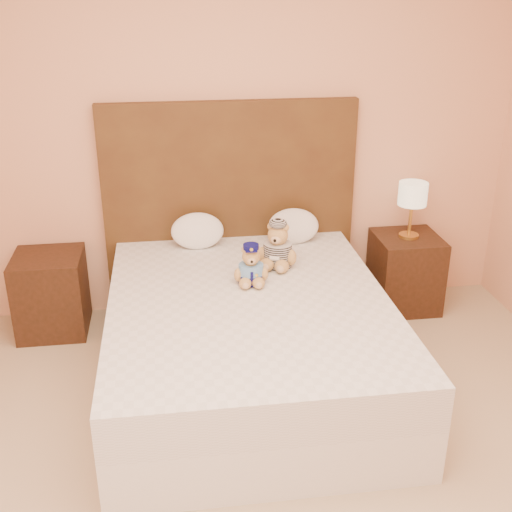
{
  "coord_description": "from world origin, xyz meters",
  "views": [
    {
      "loc": [
        -0.42,
        -2.05,
        2.22
      ],
      "look_at": [
        0.07,
        1.45,
        0.71
      ],
      "focal_mm": 45.0,
      "sensor_mm": 36.0,
      "label": 1
    }
  ],
  "objects_px": {
    "nightstand_left": "(51,293)",
    "nightstand_right": "(405,272)",
    "lamp": "(413,197)",
    "pillow_right": "(294,225)",
    "teddy_police": "(251,264)",
    "teddy_prisoner": "(278,245)",
    "bed": "(249,340)",
    "pillow_left": "(197,229)"
  },
  "relations": [
    {
      "from": "nightstand_left",
      "to": "pillow_right",
      "type": "bearing_deg",
      "value": 1.03
    },
    {
      "from": "bed",
      "to": "teddy_police",
      "type": "distance_m",
      "value": 0.45
    },
    {
      "from": "teddy_prisoner",
      "to": "lamp",
      "type": "bearing_deg",
      "value": 43.77
    },
    {
      "from": "nightstand_left",
      "to": "teddy_police",
      "type": "relative_size",
      "value": 2.2
    },
    {
      "from": "bed",
      "to": "lamp",
      "type": "height_order",
      "value": "lamp"
    },
    {
      "from": "nightstand_right",
      "to": "lamp",
      "type": "relative_size",
      "value": 1.38
    },
    {
      "from": "pillow_right",
      "to": "teddy_prisoner",
      "type": "bearing_deg",
      "value": -114.23
    },
    {
      "from": "bed",
      "to": "nightstand_right",
      "type": "height_order",
      "value": "same"
    },
    {
      "from": "nightstand_left",
      "to": "nightstand_right",
      "type": "xyz_separation_m",
      "value": [
        2.5,
        0.0,
        0.0
      ]
    },
    {
      "from": "lamp",
      "to": "pillow_right",
      "type": "xyz_separation_m",
      "value": [
        -0.83,
        0.03,
        -0.17
      ]
    },
    {
      "from": "pillow_left",
      "to": "nightstand_left",
      "type": "bearing_deg",
      "value": -178.29
    },
    {
      "from": "nightstand_left",
      "to": "pillow_right",
      "type": "xyz_separation_m",
      "value": [
        1.67,
        0.03,
        0.4
      ]
    },
    {
      "from": "nightstand_right",
      "to": "teddy_prisoner",
      "type": "bearing_deg",
      "value": -159.76
    },
    {
      "from": "teddy_police",
      "to": "teddy_prisoner",
      "type": "height_order",
      "value": "teddy_prisoner"
    },
    {
      "from": "nightstand_right",
      "to": "pillow_right",
      "type": "relative_size",
      "value": 1.55
    },
    {
      "from": "lamp",
      "to": "teddy_police",
      "type": "relative_size",
      "value": 1.6
    },
    {
      "from": "nightstand_left",
      "to": "pillow_left",
      "type": "height_order",
      "value": "pillow_left"
    },
    {
      "from": "bed",
      "to": "lamp",
      "type": "bearing_deg",
      "value": 32.62
    },
    {
      "from": "teddy_police",
      "to": "pillow_right",
      "type": "height_order",
      "value": "same"
    },
    {
      "from": "teddy_police",
      "to": "teddy_prisoner",
      "type": "xyz_separation_m",
      "value": [
        0.2,
        0.22,
        0.02
      ]
    },
    {
      "from": "nightstand_left",
      "to": "pillow_right",
      "type": "distance_m",
      "value": 1.72
    },
    {
      "from": "bed",
      "to": "nightstand_left",
      "type": "bearing_deg",
      "value": 147.38
    },
    {
      "from": "nightstand_left",
      "to": "teddy_police",
      "type": "height_order",
      "value": "teddy_police"
    },
    {
      "from": "nightstand_left",
      "to": "teddy_prisoner",
      "type": "xyz_separation_m",
      "value": [
        1.49,
        -0.37,
        0.42
      ]
    },
    {
      "from": "lamp",
      "to": "pillow_right",
      "type": "height_order",
      "value": "lamp"
    },
    {
      "from": "nightstand_right",
      "to": "teddy_police",
      "type": "xyz_separation_m",
      "value": [
        -1.21,
        -0.6,
        0.4
      ]
    },
    {
      "from": "nightstand_right",
      "to": "pillow_left",
      "type": "bearing_deg",
      "value": 178.85
    },
    {
      "from": "pillow_right",
      "to": "lamp",
      "type": "bearing_deg",
      "value": -2.07
    },
    {
      "from": "pillow_right",
      "to": "bed",
      "type": "bearing_deg",
      "value": -116.81
    },
    {
      "from": "lamp",
      "to": "teddy_police",
      "type": "xyz_separation_m",
      "value": [
        -1.21,
        -0.6,
        -0.17
      ]
    },
    {
      "from": "lamp",
      "to": "pillow_left",
      "type": "xyz_separation_m",
      "value": [
        -1.49,
        0.03,
        -0.17
      ]
    },
    {
      "from": "teddy_prisoner",
      "to": "nightstand_right",
      "type": "bearing_deg",
      "value": 43.77
    },
    {
      "from": "lamp",
      "to": "teddy_prisoner",
      "type": "relative_size",
      "value": 1.35
    },
    {
      "from": "nightstand_left",
      "to": "nightstand_right",
      "type": "relative_size",
      "value": 1.0
    },
    {
      "from": "lamp",
      "to": "pillow_left",
      "type": "distance_m",
      "value": 1.5
    },
    {
      "from": "nightstand_right",
      "to": "lamp",
      "type": "bearing_deg",
      "value": 180.0
    },
    {
      "from": "nightstand_left",
      "to": "teddy_prisoner",
      "type": "bearing_deg",
      "value": -14.08
    },
    {
      "from": "lamp",
      "to": "teddy_police",
      "type": "height_order",
      "value": "lamp"
    },
    {
      "from": "lamp",
      "to": "pillow_right",
      "type": "bearing_deg",
      "value": 177.93
    },
    {
      "from": "bed",
      "to": "teddy_police",
      "type": "xyz_separation_m",
      "value": [
        0.04,
        0.2,
        0.4
      ]
    },
    {
      "from": "bed",
      "to": "nightstand_left",
      "type": "relative_size",
      "value": 3.64
    },
    {
      "from": "lamp",
      "to": "pillow_right",
      "type": "relative_size",
      "value": 1.13
    }
  ]
}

